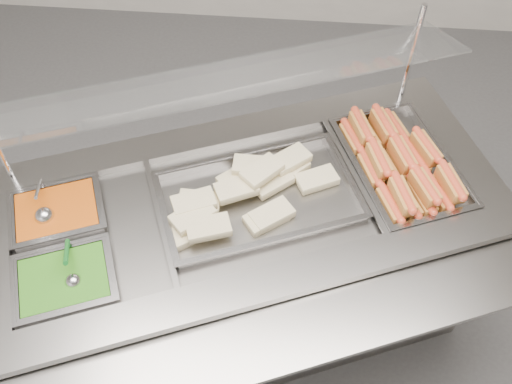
# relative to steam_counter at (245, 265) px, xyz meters

# --- Properties ---
(steam_counter) EXTENTS (1.81, 1.30, 0.79)m
(steam_counter) POSITION_rel_steam_counter_xyz_m (0.00, 0.00, 0.00)
(steam_counter) COLOR slate
(steam_counter) RESTS_ON ground
(tray_rail) EXTENTS (1.55, 0.87, 0.05)m
(tray_rail) POSITION_rel_steam_counter_xyz_m (0.17, -0.42, 0.35)
(tray_rail) COLOR gray
(tray_rail) RESTS_ON steam_counter
(sneeze_guard) EXTENTS (1.45, 0.79, 0.39)m
(sneeze_guard) POSITION_rel_steam_counter_xyz_m (-0.07, 0.18, 0.72)
(sneeze_guard) COLOR silver
(sneeze_guard) RESTS_ON steam_counter
(pan_hotdogs) EXTENTS (0.46, 0.56, 0.09)m
(pan_hotdogs) POSITION_rel_steam_counter_xyz_m (0.51, 0.21, 0.36)
(pan_hotdogs) COLOR gray
(pan_hotdogs) RESTS_ON steam_counter
(pan_wraps) EXTENTS (0.69, 0.55, 0.06)m
(pan_wraps) POSITION_rel_steam_counter_xyz_m (0.05, 0.02, 0.37)
(pan_wraps) COLOR gray
(pan_wraps) RESTS_ON steam_counter
(pan_beans) EXTENTS (0.32, 0.30, 0.09)m
(pan_beans) POSITION_rel_steam_counter_xyz_m (-0.58, -0.10, 0.36)
(pan_beans) COLOR gray
(pan_beans) RESTS_ON steam_counter
(pan_peas) EXTENTS (0.32, 0.30, 0.09)m
(pan_peas) POSITION_rel_steam_counter_xyz_m (-0.48, -0.33, 0.36)
(pan_peas) COLOR gray
(pan_peas) RESTS_ON steam_counter
(hotdogs_in_buns) EXTENTS (0.39, 0.49, 0.10)m
(hotdogs_in_buns) POSITION_rel_steam_counter_xyz_m (0.49, 0.19, 0.41)
(hotdogs_in_buns) COLOR #9E6821
(hotdogs_in_buns) RESTS_ON pan_hotdogs
(tortilla_wraps) EXTENTS (0.53, 0.43, 0.08)m
(tortilla_wraps) POSITION_rel_steam_counter_xyz_m (0.01, 0.02, 0.41)
(tortilla_wraps) COLOR #C7B986
(tortilla_wraps) RESTS_ON pan_wraps
(ladle) EXTENTS (0.09, 0.16, 0.13)m
(ladle) POSITION_rel_steam_counter_xyz_m (-0.60, -0.12, 0.40)
(ladle) COLOR #BABABF
(ladle) RESTS_ON pan_beans
(serving_spoon) EXTENTS (0.08, 0.15, 0.12)m
(serving_spoon) POSITION_rel_steam_counter_xyz_m (-0.45, -0.33, 0.41)
(serving_spoon) COLOR #BABABF
(serving_spoon) RESTS_ON pan_peas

